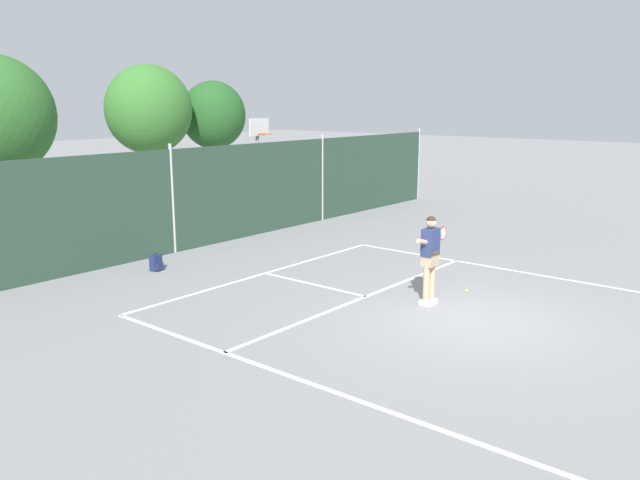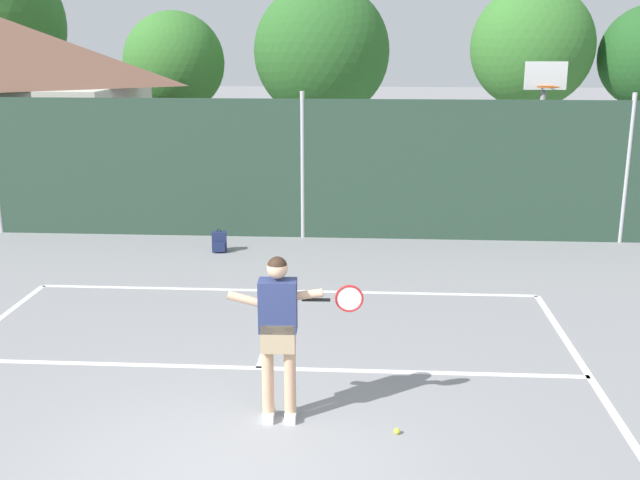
{
  "view_description": "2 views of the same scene",
  "coord_description": "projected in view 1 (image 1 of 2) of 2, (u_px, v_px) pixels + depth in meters",
  "views": [
    {
      "loc": [
        -10.91,
        -5.2,
        4.13
      ],
      "look_at": [
        0.86,
        4.47,
        0.83
      ],
      "focal_mm": 36.08,
      "sensor_mm": 36.0,
      "label": 1
    },
    {
      "loc": [
        1.32,
        -6.24,
        4.03
      ],
      "look_at": [
        0.6,
        5.07,
        0.99
      ],
      "focal_mm": 42.33,
      "sensor_mm": 36.0,
      "label": 2
    }
  ],
  "objects": [
    {
      "name": "tennis_ball",
      "position": [
        467.0,
        291.0,
        14.19
      ],
      "size": [
        0.07,
        0.07,
        0.07
      ],
      "primitive_type": "sphere",
      "color": "#CCE033",
      "rests_on": "ground"
    },
    {
      "name": "ground_plane",
      "position": [
        471.0,
        321.0,
        12.34
      ],
      "size": [
        120.0,
        120.0,
        0.0
      ],
      "primitive_type": "plane",
      "color": "gray"
    },
    {
      "name": "basketball_hoop",
      "position": [
        259.0,
        154.0,
        22.41
      ],
      "size": [
        0.9,
        0.67,
        3.55
      ],
      "color": "#9E9EA3",
      "rests_on": "ground"
    },
    {
      "name": "chainlink_fence",
      "position": [
        173.0,
        202.0,
        17.62
      ],
      "size": [
        26.09,
        0.09,
        3.01
      ],
      "color": "#284233",
      "rests_on": "ground"
    },
    {
      "name": "backpack_navy",
      "position": [
        156.0,
        263.0,
        15.96
      ],
      "size": [
        0.3,
        0.28,
        0.46
      ],
      "color": "navy",
      "rests_on": "ground"
    },
    {
      "name": "tennis_player",
      "position": [
        430.0,
        252.0,
        13.15
      ],
      "size": [
        1.43,
        0.28,
        1.85
      ],
      "color": "silver",
      "rests_on": "ground"
    },
    {
      "name": "court_markings",
      "position": [
        441.0,
        314.0,
        12.74
      ],
      "size": [
        8.3,
        11.1,
        0.01
      ],
      "color": "white",
      "rests_on": "ground"
    }
  ]
}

